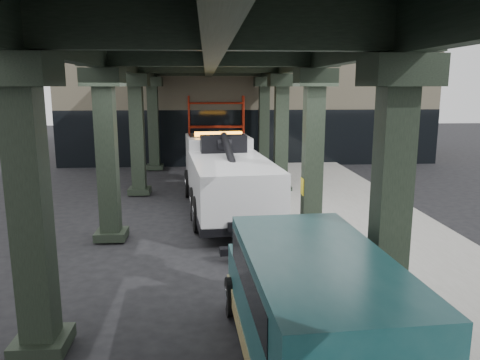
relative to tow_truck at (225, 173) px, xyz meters
name	(u,v)px	position (x,y,z in m)	size (l,w,h in m)	color
ground	(229,262)	(-0.11, -5.10, -1.41)	(90.00, 90.00, 0.00)	black
sidewalk	(371,232)	(4.39, -3.10, -1.33)	(5.00, 40.00, 0.15)	gray
lane_stripe	(281,236)	(1.59, -3.10, -1.40)	(0.12, 38.00, 0.01)	silver
viaduct	(210,51)	(-0.51, -3.10, 4.06)	(7.40, 32.00, 6.40)	black
building	(244,94)	(1.89, 14.90, 2.59)	(22.00, 10.00, 8.00)	#C6B793
scaffolding	(216,130)	(-0.11, 9.55, 0.70)	(3.08, 0.88, 4.00)	#AB210D
tow_truck	(225,173)	(0.00, 0.00, 0.00)	(3.26, 8.97, 2.88)	black
towed_van	(310,310)	(0.90, -10.17, -0.24)	(2.42, 5.46, 2.17)	#134246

